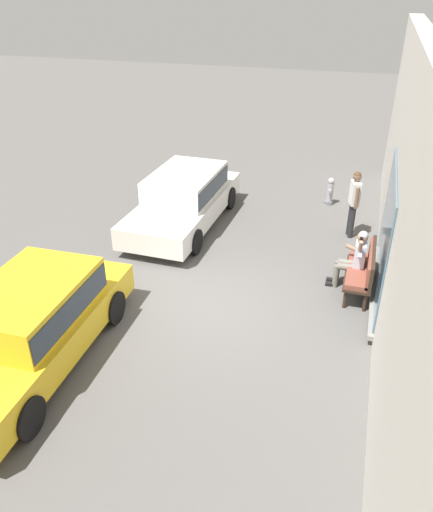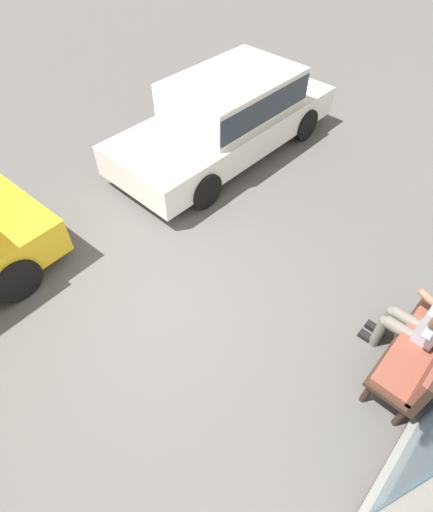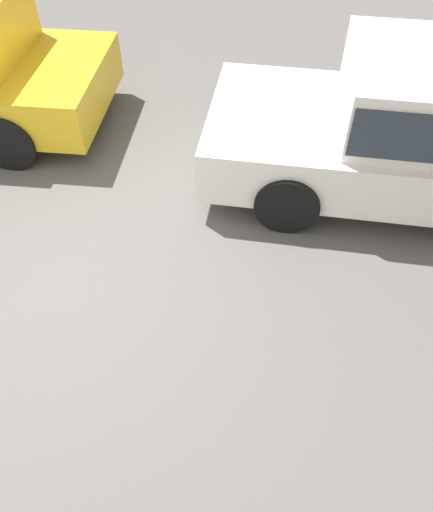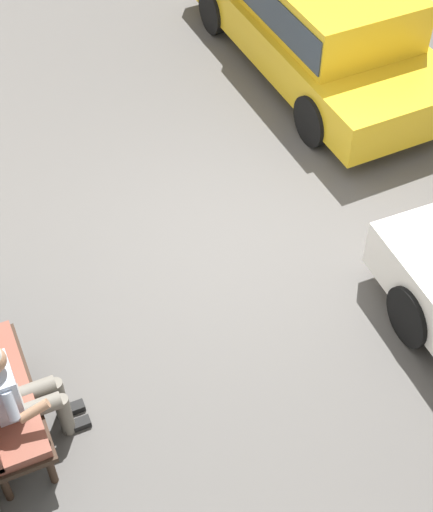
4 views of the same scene
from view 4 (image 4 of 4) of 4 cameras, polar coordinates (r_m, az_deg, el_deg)
The scene contains 3 objects.
ground_plane at distance 8.70m, azimuth 1.18°, elevation 1.39°, with size 60.00×60.00×0.00m, color #565451.
person_on_phone at distance 6.81m, azimuth -14.27°, elevation -9.50°, with size 0.73×0.74×1.35m.
parked_car_mid at distance 10.85m, azimuth 7.56°, elevation 16.76°, with size 4.61×1.98×1.45m.
Camera 4 is at (-5.45, 2.60, 6.27)m, focal length 55.00 mm.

